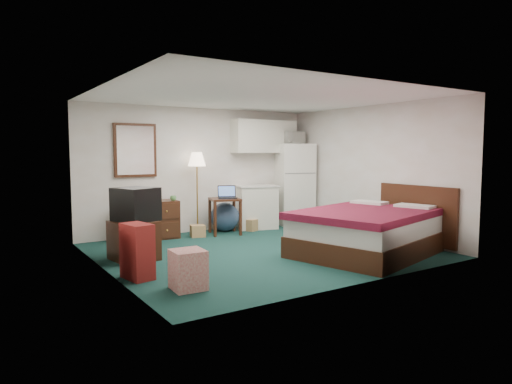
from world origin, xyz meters
TOP-DOWN VIEW (x-y plane):
  - floor at (0.00, 0.00)m, footprint 5.00×4.50m
  - ceiling at (0.00, 0.00)m, footprint 5.00×4.50m
  - walls at (0.00, 0.00)m, footprint 5.01×4.51m
  - mirror at (-1.35, 2.22)m, footprint 0.80×0.06m
  - upper_cabinets at (1.45, 2.08)m, footprint 1.50×0.35m
  - headboard at (2.46, -1.14)m, footprint 0.06×1.56m
  - dresser at (-1.20, 1.96)m, footprint 1.08×0.56m
  - floor_lamp at (-0.21, 1.97)m, footprint 0.41×0.41m
  - desk at (0.23, 1.65)m, footprint 0.69×0.69m
  - exercise_ball at (0.39, 1.94)m, footprint 0.60×0.60m
  - kitchen_counter at (1.13, 1.91)m, footprint 0.94×0.80m
  - fridge at (2.13, 1.88)m, footprint 0.92×0.92m
  - bed at (1.23, -1.14)m, footprint 2.53×2.19m
  - tv_stand at (-1.96, 0.52)m, footprint 0.67×0.71m
  - suitcase at (-2.26, -0.53)m, footprint 0.35×0.48m
  - retail_box at (-1.90, -1.29)m, footprint 0.40×0.40m
  - file_bin at (-1.50, 1.42)m, footprint 0.42×0.35m
  - cardboard_box_a at (-0.35, 1.67)m, footprint 0.31×0.28m
  - cardboard_box_b at (0.85, 1.68)m, footprint 0.27×0.29m
  - laptop at (0.25, 1.57)m, footprint 0.44×0.40m
  - crt_tv at (-1.92, 0.53)m, footprint 0.72×0.74m
  - microwave at (2.10, 1.92)m, footprint 0.50×0.30m
  - book_a at (-1.47, 1.93)m, footprint 0.16×0.02m
  - book_b at (-1.26, 2.02)m, footprint 0.15×0.05m
  - mug at (-0.79, 1.78)m, footprint 0.14×0.12m

SIDE VIEW (x-z plane):
  - floor at x=0.00m, z-range -0.01..0.01m
  - cardboard_box_a at x=-0.35m, z-range 0.00..0.23m
  - cardboard_box_b at x=0.85m, z-range 0.00..0.24m
  - file_bin at x=-1.50m, z-range 0.00..0.27m
  - retail_box at x=-1.90m, z-range 0.00..0.47m
  - tv_stand at x=-1.96m, z-range 0.00..0.59m
  - exercise_ball at x=0.39m, z-range 0.00..0.59m
  - bed at x=1.23m, z-range 0.00..0.70m
  - dresser at x=-1.20m, z-range 0.00..0.71m
  - suitcase at x=-2.26m, z-range 0.00..0.71m
  - desk at x=0.23m, z-range 0.00..0.71m
  - kitchen_counter at x=1.13m, z-range 0.00..0.89m
  - headboard at x=2.46m, z-range 0.05..1.05m
  - mug at x=-0.79m, z-range 0.71..0.83m
  - floor_lamp at x=-0.21m, z-range 0.00..1.61m
  - book_b at x=-1.26m, z-range 0.71..0.91m
  - book_a at x=-1.47m, z-range 0.71..0.93m
  - laptop at x=0.25m, z-range 0.71..0.96m
  - crt_tv at x=-1.92m, z-range 0.59..1.09m
  - fridge at x=2.13m, z-range 0.00..1.80m
  - walls at x=0.00m, z-range 0.00..2.50m
  - mirror at x=-1.35m, z-range 1.15..2.15m
  - upper_cabinets at x=1.45m, z-range 1.60..2.30m
  - microwave at x=2.10m, z-range 1.80..2.13m
  - ceiling at x=0.00m, z-range 2.50..2.50m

